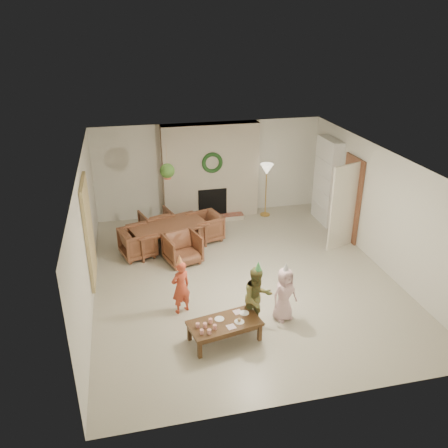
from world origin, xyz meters
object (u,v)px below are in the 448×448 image
object	(u,v)px
dining_table	(169,237)
dining_chair_left	(138,243)
dining_chair_near	(183,249)
dining_chair_right	(205,227)
child_pink	(284,294)
dining_chair_far	(157,224)
child_plaid	(257,298)
child_red	(181,287)
coffee_table_top	(224,323)

from	to	relation	value
dining_table	dining_chair_left	bearing A→B (deg)	-180.00
dining_chair_near	dining_chair_right	size ratio (longest dim) A/B	1.00
child_pink	dining_chair_right	bearing A→B (deg)	84.33
dining_chair_far	child_plaid	distance (m)	4.24
dining_table	dining_chair_near	bearing A→B (deg)	-90.00
dining_chair_right	child_red	xyz separation A→B (m)	(-0.97, -2.82, 0.18)
dining_chair_near	child_plaid	world-z (taller)	child_plaid
dining_table	dining_chair_near	size ratio (longest dim) A/B	2.34
dining_chair_far	dining_chair_right	xyz separation A→B (m)	(1.11, -0.45, 0.00)
dining_chair_left	child_plaid	world-z (taller)	child_plaid
dining_chair_right	child_plaid	bearing A→B (deg)	-12.80
dining_chair_left	dining_chair_far	bearing A→B (deg)	-45.00
dining_chair_right	child_pink	xyz separation A→B (m)	(0.77, -3.44, 0.17)
dining_chair_left	child_pink	size ratio (longest dim) A/B	0.73
dining_table	dining_chair_left	distance (m)	0.75
child_pink	dining_table	bearing A→B (deg)	99.50
dining_chair_far	coffee_table_top	distance (m)	4.31
dining_table	dining_chair_right	world-z (taller)	dining_chair_right
dining_table	dining_chair_near	world-z (taller)	dining_chair_near
dining_chair_near	coffee_table_top	distance (m)	2.83
coffee_table_top	dining_table	bearing A→B (deg)	87.16
child_red	child_pink	distance (m)	1.85
dining_chair_right	child_plaid	size ratio (longest dim) A/B	0.63
dining_table	dining_chair_left	size ratio (longest dim) A/B	2.34
dining_chair_near	dining_chair_far	world-z (taller)	same
dining_table	coffee_table_top	world-z (taller)	dining_table
dining_chair_near	dining_chair_far	bearing A→B (deg)	90.00
dining_chair_near	dining_chair_left	world-z (taller)	same
dining_chair_right	child_plaid	xyz separation A→B (m)	(0.24, -3.55, 0.25)
dining_chair_far	child_pink	bearing A→B (deg)	99.26
dining_chair_far	child_plaid	bearing A→B (deg)	92.03
dining_table	child_red	bearing A→B (deg)	-108.19
dining_chair_right	dining_chair_left	bearing A→B (deg)	-90.00
dining_chair_far	child_plaid	world-z (taller)	child_plaid
child_plaid	dining_chair_right	bearing A→B (deg)	82.70
dining_chair_far	dining_chair_left	bearing A→B (deg)	45.00
dining_chair_left	coffee_table_top	distance (m)	3.54
dining_chair_near	dining_chair_left	xyz separation A→B (m)	(-0.93, 0.50, 0.00)
dining_chair_near	child_red	xyz separation A→B (m)	(-0.28, -1.84, 0.18)
dining_table	dining_chair_far	size ratio (longest dim) A/B	2.34
dining_table	child_plaid	xyz separation A→B (m)	(1.14, -3.29, 0.28)
dining_table	coffee_table_top	bearing A→B (deg)	-98.38
child_pink	child_red	bearing A→B (deg)	142.30
coffee_table_top	child_red	world-z (taller)	child_red
child_red	coffee_table_top	bearing A→B (deg)	96.76
dining_chair_far	coffee_table_top	xyz separation A→B (m)	(0.73, -4.25, 0.00)
child_red	dining_chair_right	bearing A→B (deg)	-132.97
dining_chair_left	child_pink	distance (m)	3.80
dining_chair_right	child_red	distance (m)	2.99
dining_chair_left	coffee_table_top	bearing A→B (deg)	-176.25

